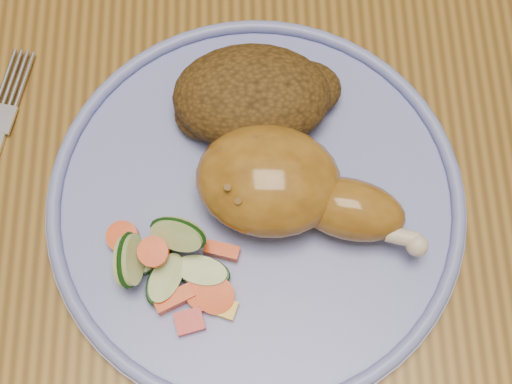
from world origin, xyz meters
TOP-DOWN VIEW (x-y plane):
  - ground at (0.00, 0.00)m, footprint 4.00×4.00m
  - dining_table at (0.00, 0.00)m, footprint 0.90×1.40m
  - plate at (-0.02, -0.08)m, footprint 0.30×0.30m
  - plate_rim at (-0.02, -0.08)m, footprint 0.30×0.30m
  - chicken_leg at (-0.00, -0.08)m, footprint 0.16×0.10m
  - rice_pilaf at (-0.02, -0.01)m, footprint 0.12×0.08m
  - vegetable_pile at (-0.08, -0.13)m, footprint 0.09×0.09m

SIDE VIEW (x-z plane):
  - ground at x=0.00m, z-range 0.00..0.00m
  - dining_table at x=0.00m, z-range 0.29..1.04m
  - plate at x=-0.02m, z-range 0.75..0.76m
  - plate_rim at x=-0.02m, z-range 0.76..0.77m
  - vegetable_pile at x=-0.08m, z-range 0.75..0.80m
  - rice_pilaf at x=-0.02m, z-range 0.76..0.81m
  - chicken_leg at x=0.00m, z-range 0.76..0.81m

